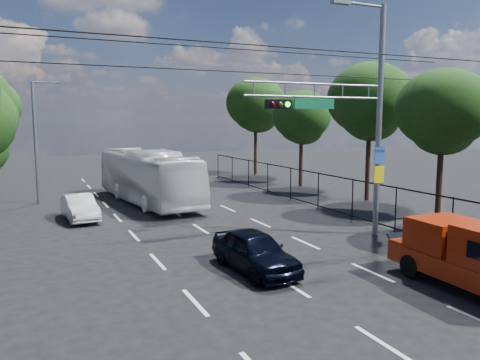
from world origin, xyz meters
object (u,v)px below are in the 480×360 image
red_pickup (479,255)px  navy_hatchback (255,251)px  white_bus (148,176)px  signal_mast (356,111)px  white_van (80,207)px

red_pickup → navy_hatchback: size_ratio=1.39×
navy_hatchback → white_bus: (-0.18, 14.04, 0.89)m
signal_mast → red_pickup: signal_mast is taller
red_pickup → white_van: 17.57m
signal_mast → white_bus: 13.65m
red_pickup → white_van: size_ratio=1.45×
signal_mast → navy_hatchback: size_ratio=2.43×
navy_hatchback → white_van: size_ratio=1.05×
signal_mast → white_bus: bearing=116.3°
signal_mast → white_bus: size_ratio=0.85×
signal_mast → navy_hatchback: signal_mast is taller
navy_hatchback → white_van: bearing=108.8°
red_pickup → signal_mast: bearing=84.1°
red_pickup → white_bus: bearing=105.7°
red_pickup → white_van: bearing=122.2°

